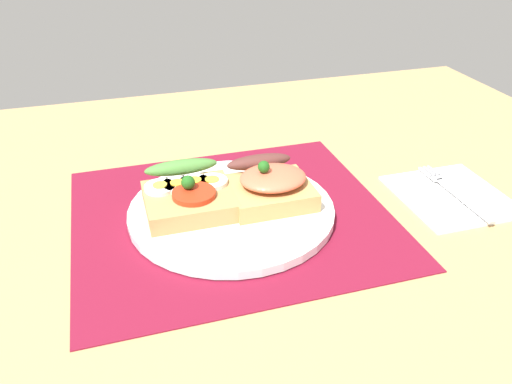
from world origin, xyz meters
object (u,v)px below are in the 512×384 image
(sandwich_salmon, at_px, (270,185))
(fork, at_px, (453,190))
(plate, at_px, (232,211))
(napkin, at_px, (451,195))
(sandwich_egg_tomato, at_px, (188,194))

(sandwich_salmon, relative_size, fork, 0.69)
(sandwich_salmon, bearing_deg, plate, -176.50)
(napkin, height_order, fork, fork)
(sandwich_egg_tomato, bearing_deg, sandwich_salmon, -7.88)
(sandwich_egg_tomato, xyz_separation_m, sandwich_salmon, (0.10, -0.01, 0.00))
(sandwich_egg_tomato, relative_size, sandwich_salmon, 1.07)
(plate, distance_m, napkin, 0.28)
(plate, height_order, sandwich_egg_tomato, sandwich_egg_tomato)
(sandwich_salmon, xyz_separation_m, fork, (0.23, -0.04, -0.03))
(fork, bearing_deg, plate, 173.13)
(sandwich_salmon, distance_m, fork, 0.23)
(plate, height_order, sandwich_salmon, sandwich_salmon)
(sandwich_salmon, height_order, fork, sandwich_salmon)
(sandwich_salmon, xyz_separation_m, napkin, (0.23, -0.04, -0.03))
(plate, distance_m, fork, 0.28)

